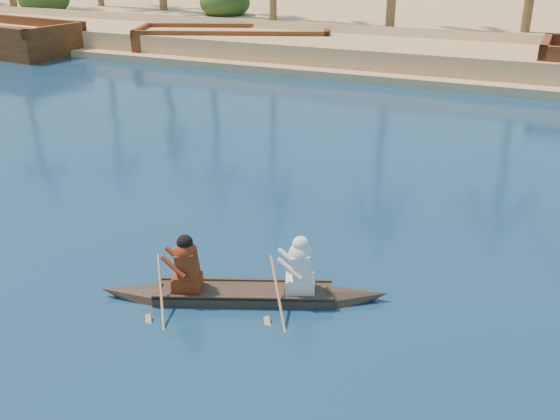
% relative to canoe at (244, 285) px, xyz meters
% --- Properties ---
extents(sandy_embankment, '(150.00, 51.00, 1.50)m').
position_rel_canoe_xyz_m(sandy_embankment, '(-8.00, 43.74, 0.25)').
color(sandy_embankment, tan).
rests_on(sandy_embankment, ground).
extents(shrub_cluster, '(100.00, 6.00, 2.40)m').
position_rel_canoe_xyz_m(shrub_cluster, '(-8.00, 28.36, 0.92)').
color(shrub_cluster, '#253A15').
rests_on(shrub_cluster, ground).
extents(canoe, '(5.15, 2.66, 1.46)m').
position_rel_canoe_xyz_m(canoe, '(0.00, 0.00, 0.00)').
color(canoe, '#3F2C22').
rests_on(canoe, ground).
extents(barge_mid, '(11.35, 7.26, 1.80)m').
position_rel_canoe_xyz_m(barge_mid, '(-12.62, 23.29, 0.35)').
color(barge_mid, brown).
rests_on(barge_mid, ground).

